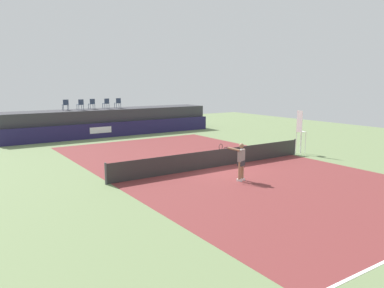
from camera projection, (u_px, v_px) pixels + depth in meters
The scene contains 14 objects.
ground_plane at pixel (186, 158), 22.67m from camera, with size 48.00×48.00×0.00m, color #6B7F51.
court_inner at pixel (216, 167), 20.21m from camera, with size 12.00×22.00×0.00m, color maroon.
sponsor_wall at pixel (117, 129), 31.17m from camera, with size 18.00×0.22×1.20m.
spectator_platform at pixel (109, 121), 32.57m from camera, with size 18.00×2.80×2.20m, color #38383D.
spectator_chair_far_left at pixel (66, 104), 30.45m from camera, with size 0.46×0.46×0.89m.
spectator_chair_left at pixel (80, 104), 30.70m from camera, with size 0.47×0.47×0.89m.
spectator_chair_center at pixel (92, 103), 31.62m from camera, with size 0.46×0.46×0.89m.
spectator_chair_right at pixel (106, 103), 32.19m from camera, with size 0.48×0.48×0.89m.
spectator_chair_far_right at pixel (118, 103), 32.85m from camera, with size 0.44×0.44×0.89m.
umpire_chair at pixel (300, 129), 23.59m from camera, with size 0.44×0.44×2.76m.
tennis_net at pixel (216, 158), 20.13m from camera, with size 12.40×0.02×0.95m, color #2D2D2D.
net_post_near at pixel (106, 174), 16.73m from camera, with size 0.10×0.10×1.00m, color #4C4C51.
net_post_far at pixel (295, 147), 23.53m from camera, with size 0.10×0.10×1.00m, color #4C4C51.
tennis_player at pixel (241, 160), 17.30m from camera, with size 0.96×1.09×1.77m.
Camera 1 is at (-12.04, -15.67, 4.61)m, focal length 35.07 mm.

